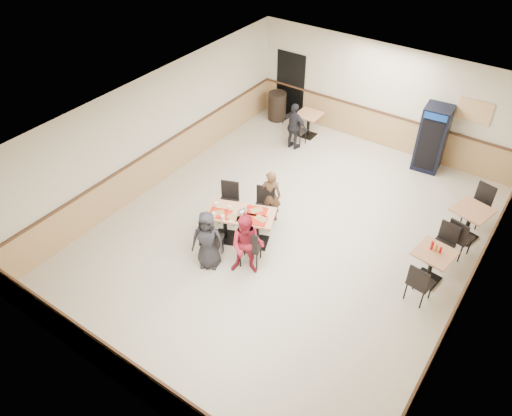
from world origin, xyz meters
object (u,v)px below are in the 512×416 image
Objects in this scene: diner_man_opposite at (270,196)px; side_table_far at (470,219)px; pepsi_cooler at (432,138)px; side_table_near at (432,262)px; trash_bin at (277,106)px; main_table at (241,222)px; diner_woman_left at (208,240)px; back_table at (309,121)px; lone_diner at (294,127)px; diner_woman_right at (247,245)px.

diner_man_opposite is 4.57m from side_table_far.
side_table_far is 2.95m from pepsi_cooler.
side_table_near is 0.94× the size of trash_bin.
main_table is 1.05m from diner_woman_left.
diner_man_opposite is 1.86× the size of back_table.
diner_man_opposite is 0.98× the size of lone_diner.
diner_woman_left reaches higher than side_table_near.
back_table is (-1.25, 3.96, -0.20)m from diner_man_opposite.
side_table_far reaches higher than side_table_near.
main_table is 1.19× the size of lone_diner.
diner_woman_left reaches higher than back_table.
lone_diner is 1.82m from trash_bin.
diner_woman_right is at bearing -62.33° from trash_bin.
lone_diner reaches higher than side_table_far.
diner_woman_left is at bearing -136.59° from side_table_far.
side_table_near is at bearing -97.43° from side_table_far.
side_table_far is 1.26× the size of back_table.
side_table_far is (4.09, 2.02, -0.14)m from diner_man_opposite.
diner_woman_right is 3.83m from side_table_near.
lone_diner is 3.77m from pepsi_cooler.
diner_woman_left reaches higher than lone_diner.
side_table_near is (3.28, 1.97, -0.22)m from diner_woman_right.
main_table is 5.91m from pepsi_cooler.
trash_bin is (-6.69, 2.28, -0.10)m from side_table_far.
pepsi_cooler is (2.31, 4.35, 0.23)m from diner_man_opposite.
trash_bin is (-1.35, 0.35, -0.05)m from back_table.
side_table_far is at bearing -19.91° from back_table.
main_table is at bearing -119.50° from pepsi_cooler.
diner_woman_left is 1.01× the size of lone_diner.
main_table is 1.87× the size of trash_bin.
diner_man_opposite is 1.64× the size of side_table_near.
diner_man_opposite reaches higher than back_table.
lone_diner is 5.45m from side_table_far.
diner_woman_left is at bearing -117.90° from main_table.
diner_man_opposite is 1.48× the size of side_table_far.
back_table is at bearing 72.80° from diner_woman_left.
diner_woman_right reaches higher than side_table_far.
lone_diner is 0.87m from back_table.
side_table_near is (3.86, 0.22, -0.16)m from diner_man_opposite.
diner_woman_left is 2.07m from diner_man_opposite.
pepsi_cooler reaches higher than diner_woman_left.
diner_woman_left is 5.27m from lone_diner.
diner_woman_left is 6.80m from trash_bin.
main_table is at bearing 56.94° from diner_woman_left.
diner_woman_left is 1.58× the size of trash_bin.
diner_woman_right is 1.84m from diner_man_opposite.
main_table is at bearing -144.01° from side_table_far.
diner_woman_right reaches higher than back_table.
trash_bin reaches higher than side_table_far.
main_table is 5.11m from back_table.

